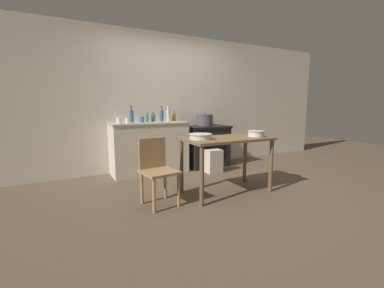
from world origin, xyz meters
name	(u,v)px	position (x,y,z in m)	size (l,w,h in m)	color
ground_plane	(209,189)	(0.00, 0.00, 0.00)	(14.00, 14.00, 0.00)	brown
wall_back	(166,102)	(0.00, 1.58, 1.27)	(8.00, 0.07, 2.55)	beige
counter_cabinet	(149,148)	(-0.47, 1.28, 0.46)	(1.36, 0.57, 0.92)	beige
stove	(206,146)	(0.72, 1.27, 0.41)	(0.86, 0.59, 0.81)	black
work_table	(227,146)	(0.15, -0.23, 0.66)	(1.22, 0.66, 0.78)	brown
chair	(157,169)	(-0.86, -0.18, 0.45)	(0.45, 0.45, 0.82)	#A87F56
flour_sack	(214,161)	(0.58, 0.76, 0.21)	(0.29, 0.20, 0.42)	beige
stock_pot	(205,120)	(0.73, 1.35, 0.92)	(0.33, 0.33, 0.24)	#4C4C51
mixing_bowl_large	(201,136)	(-0.26, -0.20, 0.82)	(0.31, 0.31, 0.07)	silver
mixing_bowl_small	(256,133)	(0.59, -0.32, 0.83)	(0.24, 0.24, 0.08)	silver
bottle_far_left	(162,116)	(-0.19, 1.37, 1.03)	(0.07, 0.07, 0.28)	#3D5675
bottle_left	(147,118)	(-0.47, 1.38, 0.99)	(0.06, 0.06, 0.19)	#517F5B
bottle_mid_left	(153,118)	(-0.34, 1.41, 0.99)	(0.07, 0.07, 0.17)	#3D5675
bottle_center_left	(174,117)	(0.08, 1.44, 1.00)	(0.08, 0.08, 0.20)	olive
bottle_center	(168,115)	(-0.07, 1.36, 1.03)	(0.07, 0.07, 0.29)	silver
bottle_center_right	(132,116)	(-0.74, 1.39, 1.04)	(0.07, 0.07, 0.30)	#3D5675
cup_mid_right	(141,120)	(-0.61, 1.26, 0.97)	(0.09, 0.09, 0.10)	#4C6B99
cup_right	(128,121)	(-0.87, 1.16, 0.97)	(0.08, 0.08, 0.09)	silver
cup_far_right	(119,121)	(-1.01, 1.18, 0.97)	(0.09, 0.09, 0.10)	silver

